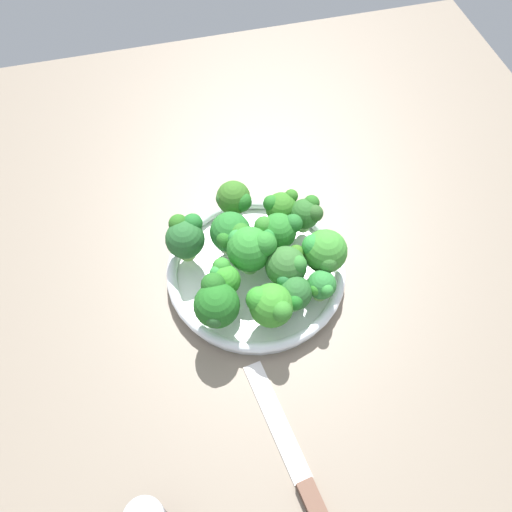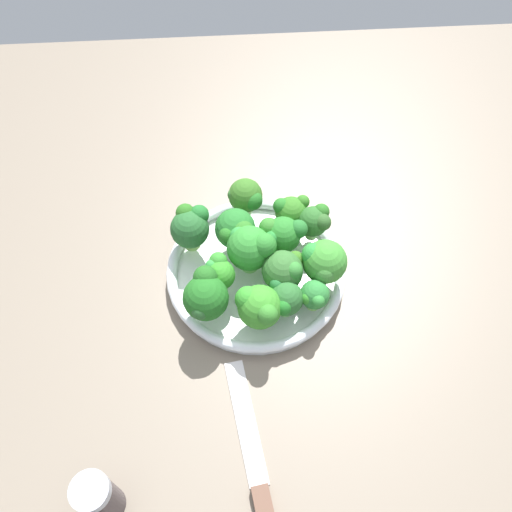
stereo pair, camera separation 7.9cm
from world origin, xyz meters
TOP-DOWN VIEW (x-y plane):
  - ground_plane at (0.00, 0.00)cm, footprint 130.00×130.00cm
  - bowl at (1.97, -0.96)cm, footprint 27.57×27.57cm
  - broccoli_floret_0 at (6.11, 1.80)cm, footprint 6.48×6.21cm
  - broccoli_floret_1 at (2.14, 0.09)cm, footprint 6.67×7.56cm
  - broccoli_floret_2 at (7.22, -10.36)cm, footprint 4.74×4.92cm
  - broccoli_floret_3 at (9.52, -6.90)cm, footprint 5.01×5.76cm
  - broccoli_floret_4 at (-7.03, -0.69)cm, footprint 6.58×6.50cm
  - broccoli_floret_5 at (-5.33, -8.72)cm, footprint 4.71×4.25cm
  - broccoli_floret_6 at (4.92, -5.09)cm, footprint 5.55×7.26cm
  - broccoli_floret_7 at (-1.47, 4.72)cm, footprint 5.19×5.13cm
  - broccoli_floret_8 at (-5.66, -4.52)cm, footprint 5.60×5.01cm
  - broccoli_floret_9 at (-0.70, -10.47)cm, footprint 6.83×6.62cm
  - broccoli_floret_10 at (12.39, -0.11)cm, footprint 5.57×5.55cm
  - broccoli_floret_11 at (-1.56, -4.72)cm, footprint 6.00×6.21cm
  - broccoli_floret_12 at (-5.22, 6.45)cm, footprint 7.35×6.39cm
  - broccoli_floret_13 at (7.04, 8.60)cm, footprint 6.27×6.02cm
  - knife at (-28.88, 0.63)cm, footprint 26.65×6.45cm

SIDE VIEW (x-z plane):
  - ground_plane at x=0.00cm, z-range -2.50..0.00cm
  - knife at x=-28.88cm, z-range -0.20..1.30cm
  - bowl at x=1.97cm, z-range 0.03..2.93cm
  - broccoli_floret_5 at x=-5.33cm, z-range 3.43..8.80cm
  - broccoli_floret_8 at x=-5.66cm, z-range 3.26..9.07cm
  - broccoli_floret_3 at x=9.52cm, z-range 3.37..9.30cm
  - broccoli_floret_2 at x=7.22cm, z-range 3.65..9.78cm
  - broccoli_floret_4 at x=-7.03cm, z-range 3.46..10.36cm
  - broccoli_floret_6 at x=4.92cm, z-range 3.61..10.29cm
  - broccoli_floret_11 at x=-1.56cm, z-range 3.47..10.56cm
  - broccoli_floret_0 at x=6.11cm, z-range 3.45..10.60cm
  - broccoli_floret_7 at x=-1.47cm, z-range 3.78..10.32cm
  - broccoli_floret_10 at x=12.39cm, z-range 3.64..10.64cm
  - broccoli_floret_13 at x=7.04cm, z-range 3.61..10.80cm
  - broccoli_floret_9 at x=-0.70cm, z-range 3.56..11.28cm
  - broccoli_floret_12 at x=-5.22cm, z-range 3.73..11.71cm
  - broccoli_floret_1 at x=2.14cm, z-range 3.73..12.02cm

